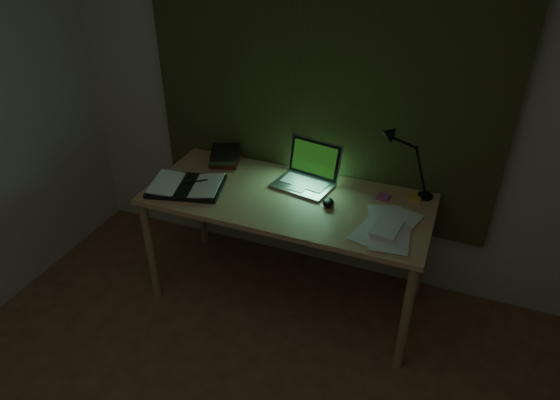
# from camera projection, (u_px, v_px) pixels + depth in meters

# --- Properties ---
(wall_back) EXTENTS (3.50, 0.00, 2.50)m
(wall_back) POSITION_uv_depth(u_px,v_px,m) (322.00, 96.00, 3.05)
(wall_back) COLOR beige
(wall_back) RESTS_ON ground
(curtain) EXTENTS (2.20, 0.06, 2.00)m
(curtain) POSITION_uv_depth(u_px,v_px,m) (322.00, 66.00, 2.91)
(curtain) COLOR #34381C
(curtain) RESTS_ON wall_back
(desk) EXTENTS (1.69, 0.74, 0.77)m
(desk) POSITION_uv_depth(u_px,v_px,m) (287.00, 249.00, 3.17)
(desk) COLOR tan
(desk) RESTS_ON floor
(laptop) EXTENTS (0.41, 0.45, 0.25)m
(laptop) POSITION_uv_depth(u_px,v_px,m) (303.00, 169.00, 3.00)
(laptop) COLOR #B5B5BA
(laptop) RESTS_ON desk
(open_textbook) EXTENTS (0.50, 0.41, 0.04)m
(open_textbook) POSITION_uv_depth(u_px,v_px,m) (187.00, 186.00, 3.04)
(open_textbook) COLOR white
(open_textbook) RESTS_ON desk
(book_stack) EXTENTS (0.22, 0.25, 0.11)m
(book_stack) POSITION_uv_depth(u_px,v_px,m) (225.00, 157.00, 3.27)
(book_stack) COLOR white
(book_stack) RESTS_ON desk
(loose_papers) EXTENTS (0.39, 0.41, 0.02)m
(loose_papers) POSITION_uv_depth(u_px,v_px,m) (378.00, 224.00, 2.70)
(loose_papers) COLOR silver
(loose_papers) RESTS_ON desk
(mouse) EXTENTS (0.09, 0.11, 0.04)m
(mouse) POSITION_uv_depth(u_px,v_px,m) (328.00, 203.00, 2.87)
(mouse) COLOR black
(mouse) RESTS_ON desk
(sticky_yellow) EXTENTS (0.08, 0.08, 0.02)m
(sticky_yellow) POSITION_uv_depth(u_px,v_px,m) (415.00, 198.00, 2.94)
(sticky_yellow) COLOR gold
(sticky_yellow) RESTS_ON desk
(sticky_pink) EXTENTS (0.08, 0.08, 0.02)m
(sticky_pink) POSITION_uv_depth(u_px,v_px,m) (384.00, 197.00, 2.95)
(sticky_pink) COLOR #C64D93
(sticky_pink) RESTS_ON desk
(desk_lamp) EXTENTS (0.37, 0.31, 0.48)m
(desk_lamp) POSITION_uv_depth(u_px,v_px,m) (431.00, 162.00, 2.83)
(desk_lamp) COLOR black
(desk_lamp) RESTS_ON desk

